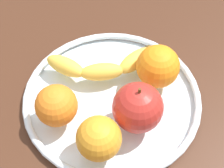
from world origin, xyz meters
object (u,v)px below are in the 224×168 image
object	(u,v)px
fruit_bowl	(112,97)
orange_front_right	(158,66)
banana	(103,65)
orange_back_right	(56,105)
apple	(138,108)
orange_center	(99,138)

from	to	relation	value
fruit_bowl	orange_front_right	bearing A→B (deg)	9.58
fruit_bowl	banana	size ratio (longest dim) A/B	1.48
orange_front_right	orange_back_right	world-z (taller)	orange_front_right
apple	orange_center	size ratio (longest dim) A/B	1.29
orange_center	orange_back_right	bearing A→B (deg)	126.90
apple	orange_front_right	bearing A→B (deg)	53.25
orange_front_right	banana	bearing A→B (deg)	154.85
fruit_bowl	orange_front_right	xyz separation A→B (cm)	(8.39, 1.42, 4.66)
orange_back_right	orange_center	xyz separation A→B (cm)	(5.43, -7.23, 0.02)
fruit_bowl	orange_center	size ratio (longest dim) A/B	4.53
orange_center	fruit_bowl	bearing A→B (deg)	66.92
fruit_bowl	orange_back_right	size ratio (longest dim) A/B	4.56
orange_back_right	orange_center	size ratio (longest dim) A/B	0.99
banana	orange_center	world-z (taller)	orange_center
orange_center	apple	bearing A→B (deg)	27.85
banana	orange_front_right	world-z (taller)	orange_front_right
orange_front_right	orange_center	distance (cm)	16.87
orange_back_right	orange_center	world-z (taller)	same
fruit_bowl	orange_back_right	bearing A→B (deg)	-164.90
fruit_bowl	orange_front_right	world-z (taller)	orange_front_right
fruit_bowl	banana	bearing A→B (deg)	94.22
banana	apple	world-z (taller)	apple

